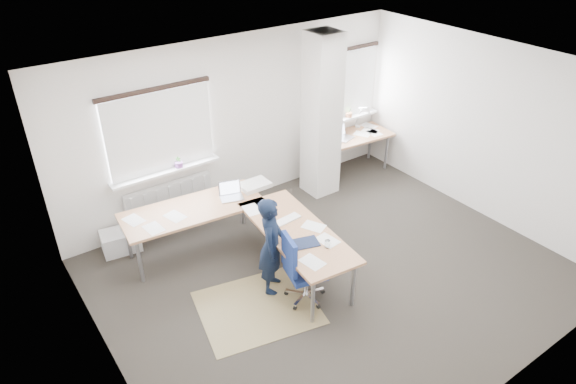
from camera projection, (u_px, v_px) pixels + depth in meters
ground at (333, 274)px, 7.15m from camera, size 6.00×6.00×0.00m
room_shell at (327, 146)px, 6.67m from camera, size 6.04×5.04×2.82m
floor_mat at (258, 307)px, 6.57m from camera, size 1.68×1.50×0.01m
white_crate at (121, 241)px, 7.55m from camera, size 0.58×0.45×0.32m
desk_main at (246, 220)px, 7.08m from camera, size 2.41×2.82×0.96m
desk_side at (354, 137)px, 9.43m from camera, size 1.46×0.82×1.22m
task_chair at (303, 282)px, 6.57m from camera, size 0.57×0.56×1.02m
person at (272, 246)px, 6.57m from camera, size 0.58×0.60×1.38m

